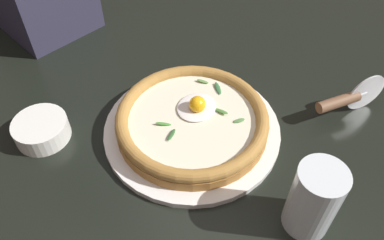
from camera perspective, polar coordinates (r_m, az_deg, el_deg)
name	(u,v)px	position (r m, az deg, el deg)	size (l,w,h in m)	color
ground_plane	(203,150)	(0.72, 1.59, -4.47)	(2.40, 2.40, 0.03)	black
pizza_plate	(192,129)	(0.72, 0.00, -1.39)	(0.33, 0.33, 0.01)	white
pizza	(192,120)	(0.70, 0.01, -0.01)	(0.28, 0.28, 0.06)	#AF7433
side_bowl	(42,130)	(0.76, -21.31, -1.33)	(0.10, 0.10, 0.04)	white
pizza_cutter	(348,99)	(0.78, 21.97, 2.92)	(0.13, 0.09, 0.08)	silver
drinking_glass	(312,203)	(0.60, 17.29, -11.63)	(0.07, 0.07, 0.13)	silver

